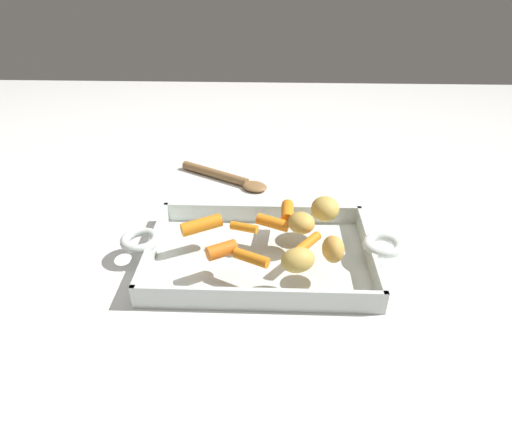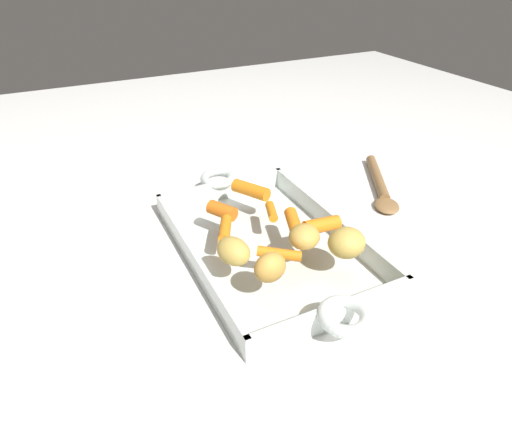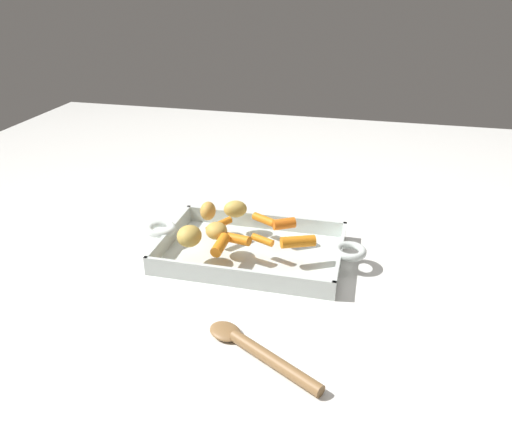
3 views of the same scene
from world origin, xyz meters
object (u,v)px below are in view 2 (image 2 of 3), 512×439
Objects in this scene: baby_carrot_northwest at (271,211)px; potato_near_roast at (270,267)px; potato_golden_large at (233,251)px; baby_carrot_southwest at (225,229)px; baby_carrot_northeast at (322,225)px; baby_carrot_center_left at (279,254)px; baby_carrot_center_right at (294,223)px; potato_whole at (347,243)px; serving_spoon at (380,186)px; potato_halved at (304,237)px; baby_carrot_long at (222,211)px; roasting_dish at (267,245)px; baby_carrot_short at (251,190)px.

baby_carrot_northwest is 1.07× the size of potato_near_roast.
potato_near_roast is 0.06m from potato_golden_large.
baby_carrot_northeast is (0.06, 0.13, 0.00)m from baby_carrot_southwest.
baby_carrot_center_right is at bearing 135.32° from baby_carrot_center_left.
potato_whole is 0.30m from serving_spoon.
potato_golden_large reaches higher than potato_halved.
baby_carrot_center_left is at bearing 12.21° from baby_carrot_long.
potato_golden_large is at bearing -85.62° from baby_carrot_northeast.
potato_golden_large is 0.39m from serving_spoon.
baby_carrot_center_right is (0.03, 0.10, 0.00)m from baby_carrot_southwest.
baby_carrot_long reaches higher than baby_carrot_southwest.
baby_carrot_center_left is at bearing -79.02° from potato_halved.
baby_carrot_center_left is 0.05m from potato_halved.
baby_carrot_southwest is at bearing -153.81° from baby_carrot_center_left.
baby_carrot_center_right is at bearing 135.87° from potato_near_roast.
roasting_dish reaches higher than serving_spoon.
baby_carrot_southwest is 0.10m from baby_carrot_center_right.
baby_carrot_short is at bearing -161.76° from baby_carrot_northeast.
serving_spoon is at bearing 119.57° from baby_carrot_northeast.
baby_carrot_northwest is 0.09m from potato_halved.
baby_carrot_short is at bearing -63.69° from serving_spoon.
potato_halved is (-0.01, 0.04, 0.01)m from baby_carrot_center_left.
baby_carrot_northwest is at bearing 1.80° from baby_carrot_short.
potato_near_roast is 0.85× the size of potato_golden_large.
potato_golden_large is (0.06, -0.08, 0.05)m from roasting_dish.
baby_carrot_southwest is 1.10× the size of potato_golden_large.
baby_carrot_center_right is at bearing 166.94° from potato_halved.
baby_carrot_center_right is at bearing -127.82° from baby_carrot_northeast.
potato_golden_large is (-0.01, -0.10, 0.00)m from potato_halved.
potato_near_roast is at bearing -19.31° from baby_carrot_short.
potato_halved is at bearing 47.80° from baby_carrot_southwest.
baby_carrot_long is at bearing 165.00° from potato_golden_large.
baby_carrot_northeast is 0.05m from potato_halved.
roasting_dish is 2.23× the size of serving_spoon.
baby_carrot_short is 0.16m from potato_halved.
baby_carrot_northeast is (0.04, 0.07, 0.04)m from roasting_dish.
baby_carrot_southwest is at bearing -132.20° from potato_halved.
baby_carrot_center_left reaches higher than baby_carrot_northwest.
baby_carrot_short and baby_carrot_northeast have the same top height.
potato_halved reaches higher than baby_carrot_center_left.
potato_golden_large is at bearing -54.66° from roasting_dish.
potato_whole reaches higher than serving_spoon.
baby_carrot_short reaches higher than roasting_dish.
baby_carrot_southwest reaches higher than roasting_dish.
baby_carrot_center_left is at bearing -71.03° from baby_carrot_northeast.
baby_carrot_long is at bearing -56.08° from serving_spoon.
baby_carrot_southwest is at bearing -48.96° from serving_spoon.
baby_carrot_center_left is 0.08m from baby_carrot_center_right.
baby_carrot_long is (-0.06, -0.05, 0.04)m from roasting_dish.
baby_carrot_northeast is at bearing 56.15° from roasting_dish.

